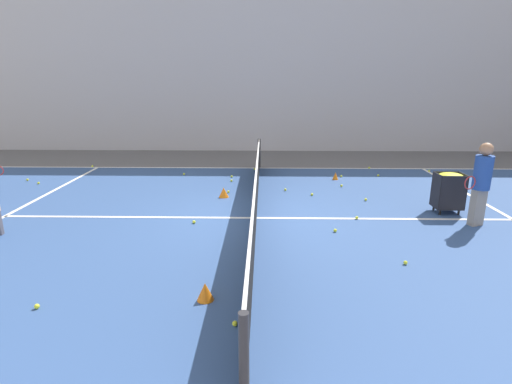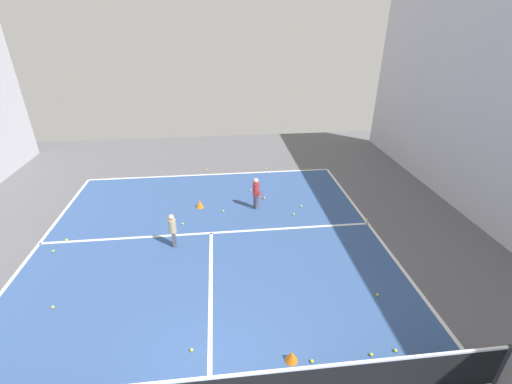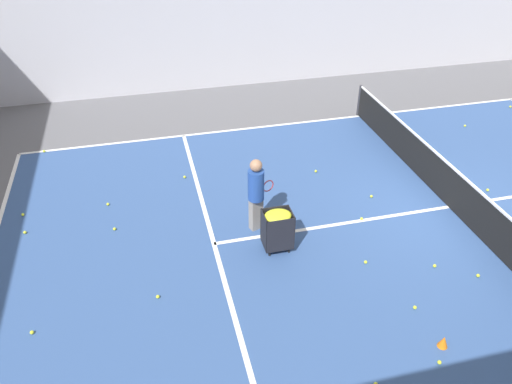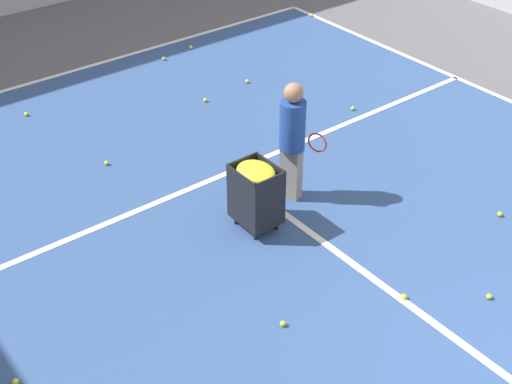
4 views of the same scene
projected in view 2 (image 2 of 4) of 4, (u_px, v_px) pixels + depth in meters
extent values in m
cube|color=white|center=(212.00, 174.00, 15.12)|extent=(10.49, 0.10, 0.00)
cube|color=white|center=(488.00, 383.00, 6.47)|extent=(0.10, 20.68, 0.00)
cube|color=white|center=(211.00, 233.00, 10.99)|extent=(10.49, 0.10, 0.00)
cylinder|color=#2D2D33|center=(501.00, 365.00, 6.25)|extent=(0.10, 0.10, 1.01)
cube|color=white|center=(205.00, 378.00, 5.51)|extent=(10.59, 0.04, 0.05)
cube|color=#4C4C56|center=(256.00, 202.00, 12.33)|extent=(0.18, 0.22, 0.54)
cylinder|color=#B22D2D|center=(256.00, 189.00, 12.10)|extent=(0.31, 0.31, 0.48)
sphere|color=beige|center=(256.00, 181.00, 11.95)|extent=(0.18, 0.18, 0.18)
torus|color=#B22D2D|center=(261.00, 195.00, 11.94)|extent=(0.13, 0.27, 0.28)
cube|color=#4C4C56|center=(174.00, 239.00, 10.27)|extent=(0.12, 0.18, 0.49)
cylinder|color=tan|center=(172.00, 226.00, 10.06)|extent=(0.24, 0.24, 0.44)
sphere|color=beige|center=(171.00, 217.00, 9.92)|extent=(0.16, 0.16, 0.16)
cone|color=orange|center=(200.00, 204.00, 12.43)|extent=(0.27, 0.27, 0.30)
cone|color=orange|center=(292.00, 356.00, 6.84)|extent=(0.26, 0.26, 0.26)
sphere|color=yellow|center=(223.00, 211.00, 12.19)|extent=(0.07, 0.07, 0.07)
sphere|color=yellow|center=(264.00, 198.00, 13.08)|extent=(0.07, 0.07, 0.07)
sphere|color=yellow|center=(396.00, 350.00, 7.07)|extent=(0.07, 0.07, 0.07)
sphere|color=yellow|center=(312.00, 361.00, 6.85)|extent=(0.07, 0.07, 0.07)
sphere|color=yellow|center=(183.00, 224.00, 11.43)|extent=(0.07, 0.07, 0.07)
sphere|color=yellow|center=(301.00, 206.00, 12.51)|extent=(0.07, 0.07, 0.07)
sphere|color=yellow|center=(192.00, 350.00, 7.08)|extent=(0.07, 0.07, 0.07)
sphere|color=yellow|center=(378.00, 295.00, 8.49)|extent=(0.07, 0.07, 0.07)
sphere|color=yellow|center=(307.00, 169.00, 15.63)|extent=(0.07, 0.07, 0.07)
sphere|color=yellow|center=(266.00, 168.00, 15.64)|extent=(0.07, 0.07, 0.07)
sphere|color=yellow|center=(251.00, 190.00, 13.68)|extent=(0.07, 0.07, 0.07)
sphere|color=yellow|center=(294.00, 214.00, 11.98)|extent=(0.07, 0.07, 0.07)
sphere|color=yellow|center=(206.00, 170.00, 15.53)|extent=(0.07, 0.07, 0.07)
sphere|color=yellow|center=(371.00, 355.00, 6.98)|extent=(0.07, 0.07, 0.07)
sphere|color=yellow|center=(67.00, 240.00, 10.61)|extent=(0.07, 0.07, 0.07)
sphere|color=yellow|center=(53.00, 307.00, 8.13)|extent=(0.07, 0.07, 0.07)
sphere|color=yellow|center=(53.00, 251.00, 10.09)|extent=(0.07, 0.07, 0.07)
sphere|color=yellow|center=(468.00, 376.00, 6.55)|extent=(0.07, 0.07, 0.07)
sphere|color=yellow|center=(367.00, 219.00, 11.69)|extent=(0.07, 0.07, 0.07)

